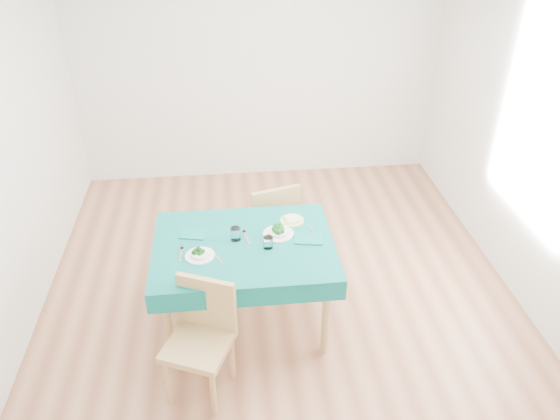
{
  "coord_description": "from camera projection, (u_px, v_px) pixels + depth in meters",
  "views": [
    {
      "loc": [
        -0.39,
        -3.6,
        3.11
      ],
      "look_at": [
        0.0,
        0.0,
        0.85
      ],
      "focal_mm": 35.0,
      "sensor_mm": 36.0,
      "label": 1
    }
  ],
  "objects": [
    {
      "name": "bowl_far",
      "position": [
        278.0,
        231.0,
        4.13
      ],
      "size": [
        0.23,
        0.23,
        0.07
      ],
      "primitive_type": null,
      "color": "white",
      "rests_on": "table"
    },
    {
      "name": "room_shell",
      "position": [
        280.0,
        153.0,
        4.01
      ],
      "size": [
        4.02,
        4.52,
        2.73
      ],
      "color": "brown",
      "rests_on": "ground"
    },
    {
      "name": "tumbler_side",
      "position": [
        268.0,
        242.0,
        3.98
      ],
      "size": [
        0.07,
        0.07,
        0.09
      ],
      "primitive_type": "cylinder",
      "color": "white",
      "rests_on": "table"
    },
    {
      "name": "side_plate",
      "position": [
        292.0,
        220.0,
        4.3
      ],
      "size": [
        0.19,
        0.19,
        0.01
      ],
      "primitive_type": "cylinder",
      "color": "#C5E16D",
      "rests_on": "table"
    },
    {
      "name": "fork_near",
      "position": [
        181.0,
        254.0,
        3.93
      ],
      "size": [
        0.03,
        0.18,
        0.0
      ],
      "primitive_type": "cube",
      "rotation": [
        0.0,
        0.0,
        -0.05
      ],
      "color": "silver",
      "rests_on": "table"
    },
    {
      "name": "napkin_near",
      "position": [
        193.0,
        234.0,
        4.14
      ],
      "size": [
        0.21,
        0.17,
        0.01
      ],
      "primitive_type": "cube",
      "rotation": [
        0.0,
        0.0,
        -0.23
      ],
      "color": "#0C645D",
      "rests_on": "table"
    },
    {
      "name": "bread_slice",
      "position": [
        292.0,
        219.0,
        4.3
      ],
      "size": [
        0.13,
        0.13,
        0.02
      ],
      "primitive_type": "cube",
      "rotation": [
        0.0,
        0.0,
        0.25
      ],
      "color": "beige",
      "rests_on": "side_plate"
    },
    {
      "name": "napkin_far",
      "position": [
        309.0,
        239.0,
        4.09
      ],
      "size": [
        0.23,
        0.18,
        0.01
      ],
      "primitive_type": "cube",
      "rotation": [
        0.0,
        0.0,
        -0.18
      ],
      "color": "#0C645D",
      "rests_on": "table"
    },
    {
      "name": "knife_near",
      "position": [
        216.0,
        256.0,
        3.91
      ],
      "size": [
        0.11,
        0.21,
        0.0
      ],
      "primitive_type": "cube",
      "rotation": [
        0.0,
        0.0,
        0.42
      ],
      "color": "silver",
      "rests_on": "table"
    },
    {
      "name": "bowl_near",
      "position": [
        200.0,
        253.0,
        3.89
      ],
      "size": [
        0.21,
        0.21,
        0.06
      ],
      "primitive_type": null,
      "color": "white",
      "rests_on": "table"
    },
    {
      "name": "chair_near",
      "position": [
        197.0,
        336.0,
        3.58
      ],
      "size": [
        0.56,
        0.58,
        1.03
      ],
      "primitive_type": "cube",
      "rotation": [
        0.0,
        0.0,
        -0.41
      ],
      "color": "#A3814C",
      "rests_on": "ground"
    },
    {
      "name": "fork_far",
      "position": [
        247.0,
        237.0,
        4.11
      ],
      "size": [
        0.06,
        0.19,
        0.0
      ],
      "primitive_type": "cube",
      "rotation": [
        0.0,
        0.0,
        0.2
      ],
      "color": "silver",
      "rests_on": "table"
    },
    {
      "name": "chair_far",
      "position": [
        268.0,
        208.0,
        4.87
      ],
      "size": [
        0.55,
        0.58,
        1.09
      ],
      "primitive_type": "cube",
      "rotation": [
        0.0,
        0.0,
        3.42
      ],
      "color": "#A3814C",
      "rests_on": "ground"
    },
    {
      "name": "tumbler_center",
      "position": [
        236.0,
        234.0,
        4.07
      ],
      "size": [
        0.08,
        0.08,
        0.1
      ],
      "primitive_type": "cylinder",
      "color": "white",
      "rests_on": "table"
    },
    {
      "name": "table",
      "position": [
        245.0,
        284.0,
        4.24
      ],
      "size": [
        1.34,
        1.02,
        0.76
      ],
      "primitive_type": "cube",
      "color": "#085B55",
      "rests_on": "ground"
    },
    {
      "name": "knife_far",
      "position": [
        314.0,
        232.0,
        4.17
      ],
      "size": [
        0.06,
        0.19,
        0.0
      ],
      "primitive_type": "cube",
      "rotation": [
        0.0,
        0.0,
        0.21
      ],
      "color": "silver",
      "rests_on": "table"
    }
  ]
}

